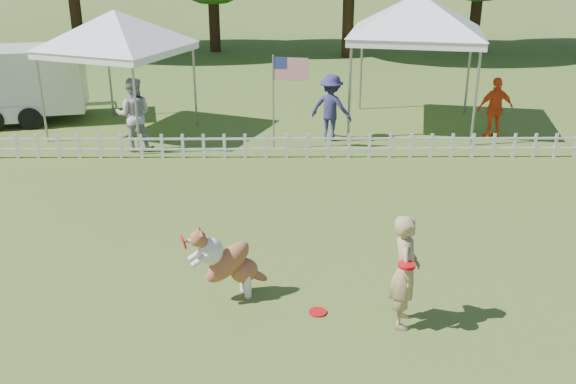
% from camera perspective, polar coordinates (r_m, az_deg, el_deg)
% --- Properties ---
extents(ground, '(120.00, 120.00, 0.00)m').
position_cam_1_polar(ground, '(9.21, -1.50, -11.04)').
color(ground, '#355C1D').
rests_on(ground, ground).
extents(picket_fence, '(22.00, 0.08, 0.60)m').
position_cam_1_polar(picket_fence, '(15.47, -1.05, 4.12)').
color(picket_fence, silver).
rests_on(picket_fence, ground).
extents(handler, '(0.47, 0.64, 1.62)m').
position_cam_1_polar(handler, '(8.81, 10.36, -6.93)').
color(handler, tan).
rests_on(handler, ground).
extents(dog, '(1.20, 0.77, 1.18)m').
position_cam_1_polar(dog, '(9.42, -5.28, -6.20)').
color(dog, brown).
rests_on(dog, ground).
extents(frisbee_on_turf, '(0.30, 0.30, 0.02)m').
position_cam_1_polar(frisbee_on_turf, '(9.30, 2.65, -10.62)').
color(frisbee_on_turf, red).
rests_on(frisbee_on_turf, ground).
extents(canopy_tent_left, '(4.02, 4.02, 3.19)m').
position_cam_1_polar(canopy_tent_left, '(17.76, -14.71, 10.05)').
color(canopy_tent_left, white).
rests_on(canopy_tent_left, ground).
extents(canopy_tent_right, '(4.06, 4.06, 3.55)m').
position_cam_1_polar(canopy_tent_right, '(18.24, 11.16, 11.22)').
color(canopy_tent_right, white).
rests_on(canopy_tent_right, ground).
extents(cargo_trailer, '(5.20, 3.12, 2.14)m').
position_cam_1_polar(cargo_trailer, '(20.10, -23.23, 8.78)').
color(cargo_trailer, silver).
rests_on(cargo_trailer, ground).
extents(flag_pole, '(0.91, 0.22, 2.36)m').
position_cam_1_polar(flag_pole, '(15.90, -1.30, 7.90)').
color(flag_pole, gray).
rests_on(flag_pole, ground).
extents(spectator_a, '(0.93, 0.74, 1.82)m').
position_cam_1_polar(spectator_a, '(16.34, -13.53, 6.71)').
color(spectator_a, '#A2A0A6').
rests_on(spectator_a, ground).
extents(spectator_b, '(1.28, 1.07, 1.72)m').
position_cam_1_polar(spectator_b, '(16.79, 3.85, 7.49)').
color(spectator_b, navy).
rests_on(spectator_b, ground).
extents(spectator_c, '(0.99, 0.51, 1.62)m').
position_cam_1_polar(spectator_c, '(17.76, 17.95, 7.10)').
color(spectator_c, '#ED4A1B').
rests_on(spectator_c, ground).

